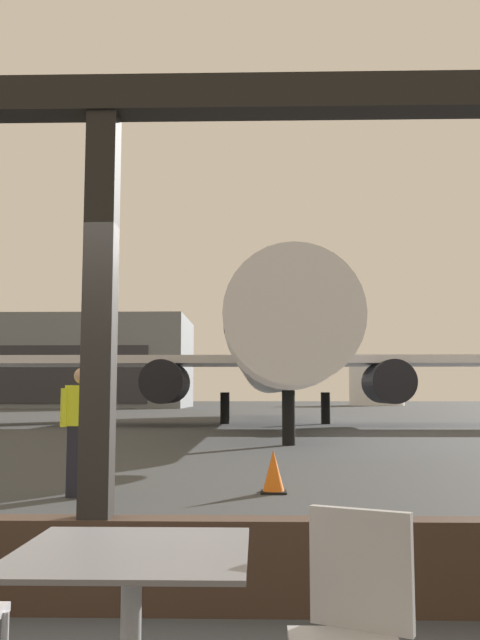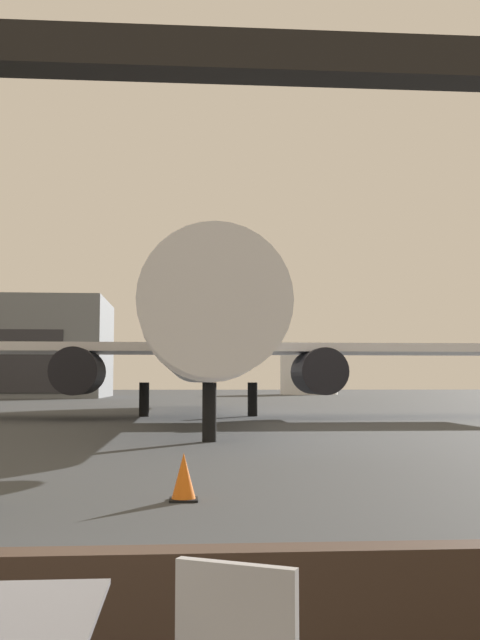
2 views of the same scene
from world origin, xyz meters
name	(u,v)px [view 1 (image 1 of 2)]	position (x,y,z in m)	size (l,w,h in m)	color
ground_plane	(241,417)	(0.00, 40.00, 0.00)	(220.00, 220.00, 0.00)	#383A3D
window_frame	(98,409)	(0.00, 0.00, 1.28)	(8.52, 0.24, 3.51)	#38281E
dining_table	(131,625)	(0.55, -1.78, 0.49)	(0.90, 0.90, 0.77)	slate
cafe_chair_window_left	(353,618)	(1.39, -1.89, 0.55)	(0.51, 0.51, 0.93)	#B2B2B7
airplane	(276,355)	(1.91, 27.43, 3.22)	(29.40, 33.19, 9.98)	silver
ground_crew_worker	(81,429)	(-1.36, 4.94, 0.90)	(0.51, 0.33, 1.74)	black
traffic_cone	(273,472)	(1.27, 5.38, 0.28)	(0.36, 0.36, 0.60)	orange
distant_hangar	(89,363)	(-17.79, 72.62, 4.93)	(22.23, 14.17, 9.88)	slate
fuel_storage_tank	(376,385)	(16.87, 87.91, 2.70)	(7.17, 7.17, 5.39)	white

